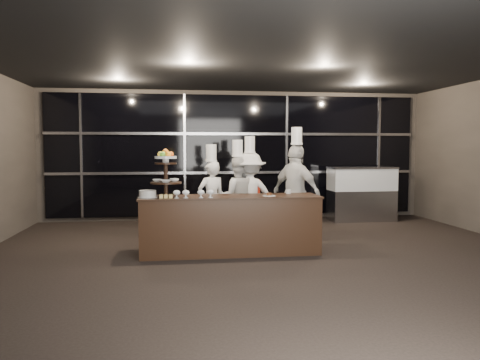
{
  "coord_description": "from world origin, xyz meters",
  "views": [
    {
      "loc": [
        -1.41,
        -5.93,
        1.69
      ],
      "look_at": [
        -0.36,
        1.67,
        1.15
      ],
      "focal_mm": 35.0,
      "sensor_mm": 36.0,
      "label": 1
    }
  ],
  "objects": [
    {
      "name": "buffet_counter",
      "position": [
        -0.56,
        1.37,
        0.47
      ],
      "size": [
        2.84,
        0.74,
        0.92
      ],
      "color": "black",
      "rests_on": "ground"
    },
    {
      "name": "pastry_squares",
      "position": [
        -1.56,
        1.21,
        0.95
      ],
      "size": [
        0.2,
        0.13,
        0.05
      ],
      "color": "#FCDA7B",
      "rests_on": "buffet_counter"
    },
    {
      "name": "chef_b",
      "position": [
        -0.28,
        2.6,
        0.78
      ],
      "size": [
        0.76,
        0.6,
        1.82
      ],
      "color": "silver",
      "rests_on": "ground"
    },
    {
      "name": "window_wall",
      "position": [
        0.0,
        4.94,
        1.5
      ],
      "size": [
        8.6,
        0.1,
        2.8
      ],
      "color": "black",
      "rests_on": "ground"
    },
    {
      "name": "layer_cake",
      "position": [
        -1.84,
        1.32,
        0.97
      ],
      "size": [
        0.3,
        0.3,
        0.11
      ],
      "color": "white",
      "rests_on": "buffet_counter"
    },
    {
      "name": "display_stand",
      "position": [
        -1.56,
        1.37,
        1.34
      ],
      "size": [
        0.48,
        0.48,
        0.74
      ],
      "color": "black",
      "rests_on": "buffet_counter"
    },
    {
      "name": "compotes",
      "position": [
        -1.14,
        1.15,
        1.0
      ],
      "size": [
        0.62,
        0.11,
        0.12
      ],
      "color": "silver",
      "rests_on": "buffet_counter"
    },
    {
      "name": "small_plate",
      "position": [
        0.05,
        1.27,
        0.94
      ],
      "size": [
        0.2,
        0.2,
        0.05
      ],
      "color": "white",
      "rests_on": "buffet_counter"
    },
    {
      "name": "display_case",
      "position": [
        2.83,
        4.3,
        0.69
      ],
      "size": [
        1.49,
        0.65,
        1.24
      ],
      "color": "#A5A5AA",
      "rests_on": "ground"
    },
    {
      "name": "chef_c",
      "position": [
        -0.05,
        2.62,
        0.81
      ],
      "size": [
        1.11,
        0.74,
        1.89
      ],
      "color": "silver",
      "rests_on": "ground"
    },
    {
      "name": "room",
      "position": [
        0.0,
        0.0,
        1.5
      ],
      "size": [
        10.0,
        10.0,
        10.0
      ],
      "color": "black",
      "rests_on": "ground"
    },
    {
      "name": "chef_a",
      "position": [
        -0.77,
        2.46,
        0.76
      ],
      "size": [
        0.62,
        0.52,
        1.74
      ],
      "color": "white",
      "rests_on": "ground"
    },
    {
      "name": "chef_cup",
      "position": [
        0.45,
        1.62,
        0.96
      ],
      "size": [
        0.08,
        0.08,
        0.07
      ],
      "primitive_type": "cylinder",
      "color": "white",
      "rests_on": "buffet_counter"
    },
    {
      "name": "chef_d",
      "position": [
        0.72,
        2.16,
        0.89
      ],
      "size": [
        0.94,
        1.08,
        2.04
      ],
      "color": "silver",
      "rests_on": "ground"
    }
  ]
}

